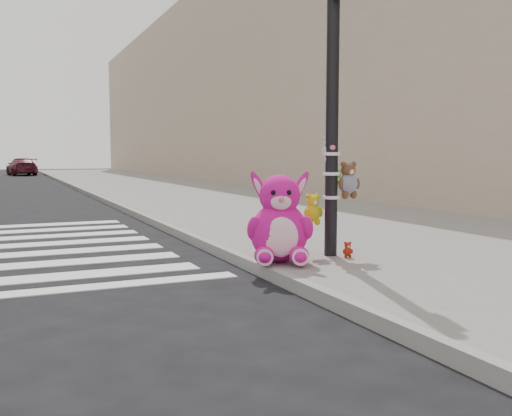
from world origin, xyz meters
name	(u,v)px	position (x,y,z in m)	size (l,w,h in m)	color
ground	(172,330)	(0.00, 0.00, 0.00)	(120.00, 120.00, 0.00)	black
sidewalk_near	(250,204)	(5.00, 10.00, 0.07)	(7.00, 80.00, 0.14)	slate
curb_edge	(125,209)	(1.55, 10.00, 0.07)	(0.12, 80.00, 0.15)	gray
bld_near	(273,79)	(10.50, 20.00, 5.00)	(5.00, 60.00, 10.00)	#BEA791
signal_pole	(333,130)	(2.62, 1.81, 1.74)	(0.72, 0.49, 4.00)	black
pink_bunny	(280,225)	(1.79, 1.63, 0.60)	(0.92, 1.00, 1.12)	#D8128E
red_teddy	(348,250)	(2.71, 1.57, 0.24)	(0.14, 0.10, 0.21)	#A12110
car_maroon_near	(22,167)	(0.00, 40.39, 0.62)	(1.73, 4.25, 1.23)	#591926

